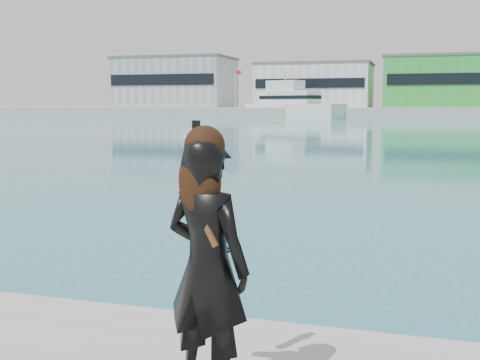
# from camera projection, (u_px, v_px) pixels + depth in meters

# --- Properties ---
(far_quay) EXTENTS (320.00, 40.00, 2.00)m
(far_quay) POSITION_uv_depth(u_px,v_px,m) (419.00, 112.00, 127.49)
(far_quay) COLOR #9E9E99
(far_quay) RESTS_ON ground
(warehouse_grey_left) EXTENTS (26.52, 16.36, 11.50)m
(warehouse_grey_left) POSITION_uv_depth(u_px,v_px,m) (175.00, 82.00, 140.64)
(warehouse_grey_left) COLOR gray
(warehouse_grey_left) RESTS_ON far_quay
(warehouse_white) EXTENTS (24.48, 15.35, 9.50)m
(warehouse_white) POSITION_uv_depth(u_px,v_px,m) (315.00, 85.00, 131.22)
(warehouse_white) COLOR silver
(warehouse_white) RESTS_ON far_quay
(warehouse_green) EXTENTS (30.60, 16.36, 10.50)m
(warehouse_green) POSITION_uv_depth(u_px,v_px,m) (461.00, 81.00, 122.47)
(warehouse_green) COLOR green
(warehouse_green) RESTS_ON far_quay
(flagpole_left) EXTENTS (1.28, 0.16, 8.00)m
(flagpole_left) POSITION_uv_depth(u_px,v_px,m) (236.00, 86.00, 129.22)
(flagpole_left) COLOR silver
(flagpole_left) RESTS_ON far_quay
(motor_yacht) EXTENTS (21.03, 13.54, 9.56)m
(motor_yacht) POSITION_uv_depth(u_px,v_px,m) (292.00, 104.00, 117.87)
(motor_yacht) COLOR silver
(motor_yacht) RESTS_ON ground
(buoy_far) EXTENTS (0.50, 0.50, 0.50)m
(buoy_far) POSITION_uv_depth(u_px,v_px,m) (277.00, 123.00, 84.88)
(buoy_far) COLOR #FFF30D
(buoy_far) RESTS_ON ground
(woman) EXTENTS (0.69, 0.55, 1.73)m
(woman) POSITION_uv_depth(u_px,v_px,m) (207.00, 259.00, 3.75)
(woman) COLOR black
(woman) RESTS_ON near_quay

